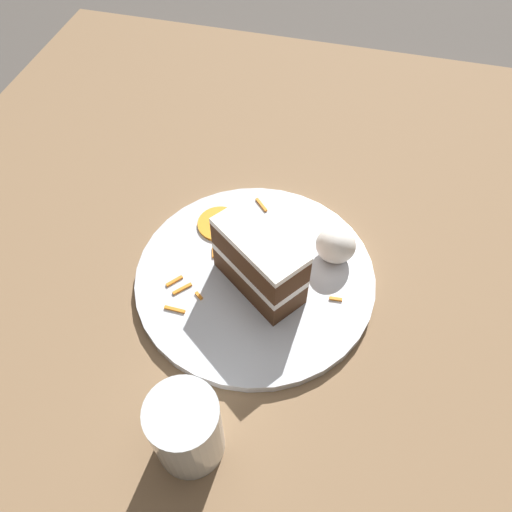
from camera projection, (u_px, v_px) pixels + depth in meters
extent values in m
plane|color=#4C4742|center=(294.00, 298.00, 0.66)|extent=(6.00, 6.00, 0.00)
cube|color=#846647|center=(294.00, 293.00, 0.65)|extent=(1.18, 1.16, 0.02)
cylinder|color=silver|center=(256.00, 274.00, 0.64)|extent=(0.30, 0.30, 0.01)
cube|color=#4C2D19|center=(259.00, 275.00, 0.61)|extent=(0.13, 0.11, 0.04)
cube|color=white|center=(259.00, 264.00, 0.59)|extent=(0.13, 0.11, 0.01)
cube|color=#4C2D19|center=(259.00, 252.00, 0.57)|extent=(0.13, 0.11, 0.04)
cube|color=white|center=(259.00, 240.00, 0.56)|extent=(0.13, 0.11, 0.01)
ellipsoid|color=white|center=(336.00, 245.00, 0.63)|extent=(0.05, 0.05, 0.05)
cylinder|color=orange|center=(220.00, 224.00, 0.68)|extent=(0.06, 0.06, 0.00)
cube|color=orange|center=(261.00, 205.00, 0.70)|extent=(0.02, 0.02, 0.00)
cube|color=orange|center=(214.00, 252.00, 0.65)|extent=(0.01, 0.02, 0.00)
cube|color=orange|center=(174.00, 281.00, 0.63)|extent=(0.02, 0.02, 0.00)
cube|color=orange|center=(199.00, 296.00, 0.61)|extent=(0.01, 0.01, 0.00)
cube|color=orange|center=(336.00, 299.00, 0.61)|extent=(0.02, 0.01, 0.00)
cube|color=orange|center=(182.00, 289.00, 0.62)|extent=(0.02, 0.02, 0.00)
cube|color=orange|center=(175.00, 309.00, 0.60)|extent=(0.03, 0.00, 0.00)
cylinder|color=silver|center=(186.00, 429.00, 0.48)|extent=(0.07, 0.07, 0.10)
cylinder|color=silver|center=(190.00, 440.00, 0.51)|extent=(0.06, 0.06, 0.03)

